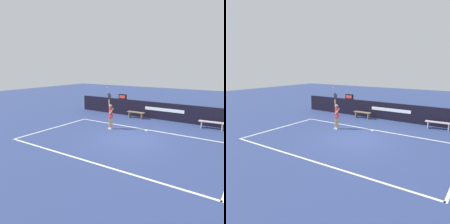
% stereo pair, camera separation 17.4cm
% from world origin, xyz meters
% --- Properties ---
extents(ground_plane, '(60.00, 60.00, 0.00)m').
position_xyz_m(ground_plane, '(0.00, 0.00, 0.00)').
color(ground_plane, navy).
extents(court_lines, '(10.71, 6.03, 0.00)m').
position_xyz_m(court_lines, '(0.00, -0.68, 0.00)').
color(court_lines, white).
rests_on(court_lines, ground).
extents(back_wall, '(15.94, 0.21, 1.29)m').
position_xyz_m(back_wall, '(-0.00, 5.43, 0.65)').
color(back_wall, black).
rests_on(back_wall, ground).
extents(speed_display, '(0.69, 0.16, 0.40)m').
position_xyz_m(speed_display, '(-3.85, 5.43, 1.49)').
color(speed_display, black).
rests_on(speed_display, back_wall).
extents(tennis_player, '(0.43, 0.43, 2.33)m').
position_xyz_m(tennis_player, '(-2.08, 1.10, 0.96)').
color(tennis_player, '#9B7A54').
rests_on(tennis_player, ground).
extents(tennis_ball, '(0.07, 0.07, 0.07)m').
position_xyz_m(tennis_ball, '(-2.30, 1.06, 2.66)').
color(tennis_ball, '#C4E032').
extents(courtside_bench_near, '(1.63, 0.45, 0.49)m').
position_xyz_m(courtside_bench_near, '(3.32, 4.73, 0.37)').
color(courtside_bench_near, '#BBAFB8').
rests_on(courtside_bench_near, ground).
extents(courtside_bench_far, '(1.41, 0.38, 0.49)m').
position_xyz_m(courtside_bench_far, '(-2.23, 4.78, 0.37)').
color(courtside_bench_far, '#856E50').
rests_on(courtside_bench_far, ground).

